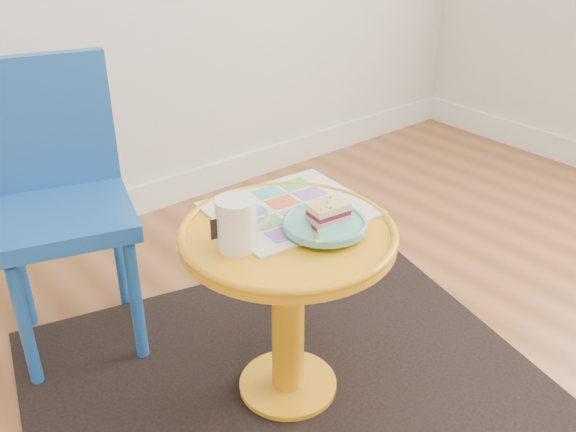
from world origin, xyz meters
TOP-DOWN VIEW (x-y plane):
  - rug at (0.04, 0.86)m, footprint 1.53×1.38m
  - side_table at (0.04, 0.86)m, footprint 0.50×0.50m
  - chair at (-0.27, 1.45)m, footprint 0.44×0.44m
  - newspaper at (0.11, 0.94)m, footprint 0.39×0.34m
  - mug at (-0.09, 0.87)m, footprint 0.13×0.09m
  - plate at (0.10, 0.80)m, footprint 0.19×0.19m
  - cake_slice at (0.11, 0.80)m, footprint 0.10×0.07m
  - fork at (0.06, 0.80)m, footprint 0.09×0.13m

SIDE VIEW (x-z plane):
  - rug at x=0.04m, z-range 0.00..0.01m
  - side_table at x=0.04m, z-range 0.10..0.58m
  - chair at x=-0.27m, z-range 0.06..0.86m
  - newspaper at x=0.11m, z-range 0.48..0.48m
  - plate at x=0.10m, z-range 0.49..0.51m
  - fork at x=0.06m, z-range 0.50..0.51m
  - cake_slice at x=0.11m, z-range 0.51..0.54m
  - mug at x=-0.09m, z-range 0.48..0.60m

